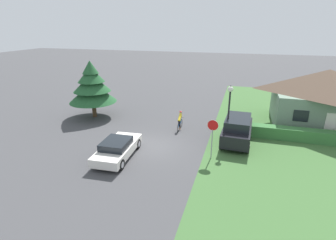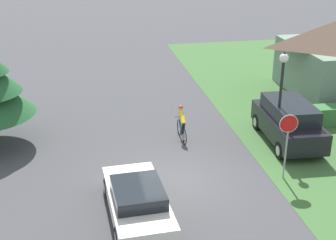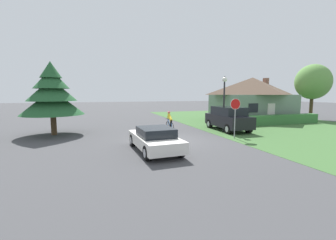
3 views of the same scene
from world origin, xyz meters
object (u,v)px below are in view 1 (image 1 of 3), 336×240
Objects in this scene: cyclist at (180,121)px; conifer_tall_near at (92,86)px; cottage_house at (325,97)px; street_lamp at (229,103)px; sedan_left_lane at (117,148)px; stop_sign at (213,131)px; parked_suv_right at (237,129)px.

cyclist is 0.34× the size of conifer_tall_near.
street_lamp is at bearing -140.27° from cottage_house.
stop_sign reaches higher than sedan_left_lane.
conifer_tall_near is (-13.24, 2.16, 1.95)m from parked_suv_right.
cyclist is at bearing -48.53° from stop_sign.
cottage_house is 1.95× the size of street_lamp.
parked_suv_right is at bearing -60.66° from sedan_left_lane.
parked_suv_right is 13.56m from conifer_tall_near.
sedan_left_lane is (-14.27, -10.51, -1.86)m from cottage_house.
street_lamp reaches higher than parked_suv_right.
cyclist is (2.77, 5.84, 0.11)m from sedan_left_lane.
stop_sign is at bearing -144.43° from cyclist.
street_lamp is 0.82× the size of conifer_tall_near.
street_lamp is at bearing -113.10° from cyclist.
sedan_left_lane is 8.77m from parked_suv_right.
stop_sign is at bearing -24.02° from conifer_tall_near.
stop_sign is at bearing -133.00° from cottage_house.
cottage_house reaches higher than stop_sign.
cottage_house is 1.82× the size of parked_suv_right.
cyclist is 8.94m from conifer_tall_near.
parked_suv_right reaches higher than cyclist.
street_lamp is at bearing 124.30° from parked_suv_right.
sedan_left_lane is 6.46m from cyclist.
street_lamp is at bearing -101.51° from stop_sign.
conifer_tall_near is (-20.10, -3.68, 0.45)m from cottage_house.
cottage_house is at bearing 10.37° from conifer_tall_near.
cottage_house is 3.19× the size of stop_sign.
parked_suv_right is at bearing -9.25° from conifer_tall_near.
cottage_house reaches higher than parked_suv_right.
conifer_tall_near is (-5.84, 6.84, 2.31)m from sedan_left_lane.
cottage_house is at bearing -56.57° from sedan_left_lane.
stop_sign is (3.16, -4.24, 1.14)m from cyclist.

